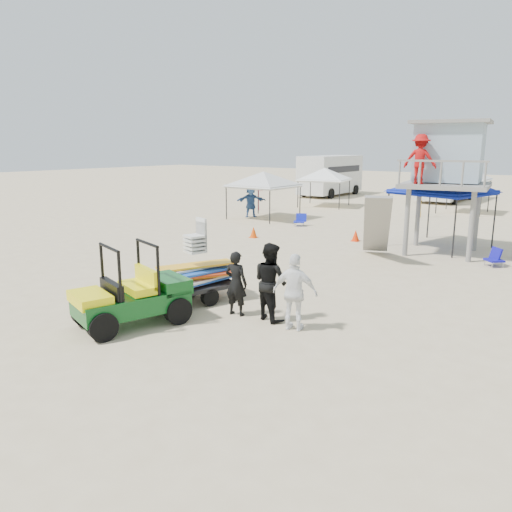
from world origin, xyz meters
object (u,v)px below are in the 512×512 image
Objects in this scene: surf_trailer at (199,272)px; lifeguard_tower at (446,158)px; utility_cart at (129,289)px; canopy_blue at (444,176)px; man_left at (236,283)px.

lifeguard_tower is at bearing 72.51° from surf_trailer.
surf_trailer is (0.01, 2.33, -0.08)m from utility_cart.
canopy_blue is at bearing 78.11° from utility_cart.
man_left is at bearing -99.19° from lifeguard_tower.
lifeguard_tower is 1.36m from canopy_blue.
surf_trailer is 0.61× the size of canopy_blue.
lifeguard_tower reaches higher than utility_cart.
utility_cart reaches higher than man_left.
man_left is 11.86m from canopy_blue.
canopy_blue is at bearing 75.77° from surf_trailer.
man_left is at bearing -11.20° from surf_trailer.
utility_cart is at bearing 44.34° from man_left.
surf_trailer is 1.54m from man_left.
utility_cart is 1.16× the size of surf_trailer.
canopy_blue is (-0.35, 1.09, -0.73)m from lifeguard_tower.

